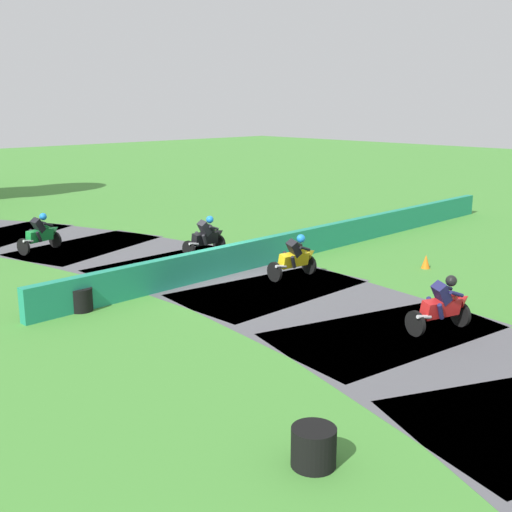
# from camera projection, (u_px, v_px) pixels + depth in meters

# --- Properties ---
(ground_plane) EXTENTS (120.00, 120.00, 0.00)m
(ground_plane) POSITION_uv_depth(u_px,v_px,m) (220.00, 276.00, 19.90)
(ground_plane) COLOR #428433
(track_asphalt) EXTENTS (10.41, 34.55, 0.01)m
(track_asphalt) POSITION_uv_depth(u_px,v_px,m) (187.00, 284.00, 19.00)
(track_asphalt) COLOR #515156
(track_asphalt) RESTS_ON ground
(safety_barrier) EXTENTS (22.40, 0.88, 0.90)m
(safety_barrier) POSITION_uv_depth(u_px,v_px,m) (320.00, 238.00, 23.13)
(safety_barrier) COLOR #1E8466
(safety_barrier) RESTS_ON ground
(motorcycle_lead_red) EXTENTS (1.70, 1.07, 1.43)m
(motorcycle_lead_red) POSITION_uv_depth(u_px,v_px,m) (444.00, 304.00, 14.92)
(motorcycle_lead_red) COLOR black
(motorcycle_lead_red) RESTS_ON ground
(motorcycle_chase_yellow) EXTENTS (1.70, 0.85, 1.43)m
(motorcycle_chase_yellow) POSITION_uv_depth(u_px,v_px,m) (296.00, 257.00, 19.51)
(motorcycle_chase_yellow) COLOR black
(motorcycle_chase_yellow) RESTS_ON ground
(motorcycle_trailing_black) EXTENTS (1.68, 0.73, 1.43)m
(motorcycle_trailing_black) POSITION_uv_depth(u_px,v_px,m) (207.00, 236.00, 22.52)
(motorcycle_trailing_black) COLOR black
(motorcycle_trailing_black) RESTS_ON ground
(motorcycle_fourth_green) EXTENTS (1.70, 1.01, 1.42)m
(motorcycle_fourth_green) POSITION_uv_depth(u_px,v_px,m) (42.00, 233.00, 23.00)
(motorcycle_fourth_green) COLOR black
(motorcycle_fourth_green) RESTS_ON ground
(tire_stack_near) EXTENTS (0.67, 0.67, 0.60)m
(tire_stack_near) POSITION_uv_depth(u_px,v_px,m) (314.00, 447.00, 9.44)
(tire_stack_near) COLOR black
(tire_stack_near) RESTS_ON ground
(tire_stack_mid_a) EXTENTS (0.60, 0.60, 0.60)m
(tire_stack_mid_a) POSITION_uv_depth(u_px,v_px,m) (81.00, 299.00, 16.48)
(tire_stack_mid_a) COLOR black
(tire_stack_mid_a) RESTS_ON ground
(traffic_cone) EXTENTS (0.28, 0.28, 0.44)m
(traffic_cone) POSITION_uv_depth(u_px,v_px,m) (426.00, 262.00, 20.72)
(traffic_cone) COLOR orange
(traffic_cone) RESTS_ON ground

